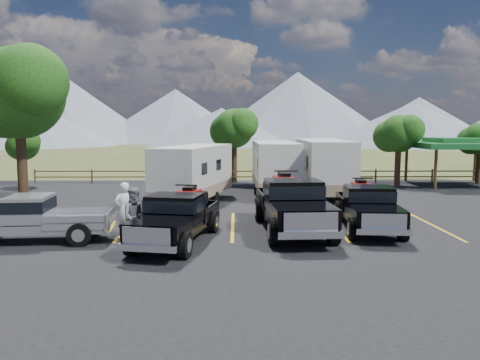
{
  "coord_description": "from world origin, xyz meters",
  "views": [
    {
      "loc": [
        -1.86,
        -14.22,
        3.95
      ],
      "look_at": [
        -1.69,
        6.44,
        1.6
      ],
      "focal_mm": 35.0,
      "sensor_mm": 36.0,
      "label": 1
    }
  ],
  "objects_px": {
    "rig_left": "(177,216)",
    "trailer_right": "(324,167)",
    "pickup_silver": "(34,218)",
    "rig_right": "(367,206)",
    "person_a": "(124,209)",
    "person_b": "(136,217)",
    "tree_big_nw": "(18,93)",
    "trailer_left": "(194,174)",
    "pavilion": "(458,144)",
    "trailer_center": "(275,167)",
    "rig_center": "(292,203)"
  },
  "relations": [
    {
      "from": "rig_left",
      "to": "trailer_right",
      "type": "relative_size",
      "value": 0.63
    },
    {
      "from": "rig_left",
      "to": "pickup_silver",
      "type": "height_order",
      "value": "rig_left"
    },
    {
      "from": "pickup_silver",
      "to": "rig_left",
      "type": "bearing_deg",
      "value": 83.51
    },
    {
      "from": "rig_right",
      "to": "person_a",
      "type": "bearing_deg",
      "value": -168.25
    },
    {
      "from": "rig_left",
      "to": "person_b",
      "type": "height_order",
      "value": "person_b"
    },
    {
      "from": "tree_big_nw",
      "to": "trailer_right",
      "type": "height_order",
      "value": "tree_big_nw"
    },
    {
      "from": "rig_right",
      "to": "trailer_left",
      "type": "distance_m",
      "value": 9.29
    },
    {
      "from": "rig_left",
      "to": "person_a",
      "type": "xyz_separation_m",
      "value": [
        -2.01,
        0.93,
        0.08
      ]
    },
    {
      "from": "pavilion",
      "to": "pickup_silver",
      "type": "relative_size",
      "value": 1.14
    },
    {
      "from": "rig_left",
      "to": "rig_right",
      "type": "bearing_deg",
      "value": 27.11
    },
    {
      "from": "rig_right",
      "to": "trailer_left",
      "type": "relative_size",
      "value": 0.67
    },
    {
      "from": "trailer_center",
      "to": "rig_center",
      "type": "bearing_deg",
      "value": -91.61
    },
    {
      "from": "person_b",
      "to": "pavilion",
      "type": "bearing_deg",
      "value": 22.45
    },
    {
      "from": "rig_right",
      "to": "pickup_silver",
      "type": "distance_m",
      "value": 12.11
    },
    {
      "from": "tree_big_nw",
      "to": "rig_left",
      "type": "distance_m",
      "value": 12.45
    },
    {
      "from": "trailer_right",
      "to": "pickup_silver",
      "type": "xyz_separation_m",
      "value": [
        -11.81,
        -10.24,
        -0.84
      ]
    },
    {
      "from": "pickup_silver",
      "to": "trailer_left",
      "type": "bearing_deg",
      "value": 143.05
    },
    {
      "from": "tree_big_nw",
      "to": "trailer_right",
      "type": "xyz_separation_m",
      "value": [
        15.58,
        2.72,
        -3.89
      ]
    },
    {
      "from": "trailer_center",
      "to": "pickup_silver",
      "type": "bearing_deg",
      "value": -130.34
    },
    {
      "from": "trailer_left",
      "to": "trailer_right",
      "type": "bearing_deg",
      "value": 32.79
    },
    {
      "from": "rig_left",
      "to": "person_b",
      "type": "xyz_separation_m",
      "value": [
        -1.27,
        -0.58,
        0.09
      ]
    },
    {
      "from": "person_a",
      "to": "rig_left",
      "type": "bearing_deg",
      "value": 122.88
    },
    {
      "from": "trailer_center",
      "to": "trailer_left",
      "type": "bearing_deg",
      "value": -144.31
    },
    {
      "from": "tree_big_nw",
      "to": "person_b",
      "type": "bearing_deg",
      "value": -47.85
    },
    {
      "from": "trailer_left",
      "to": "person_b",
      "type": "relative_size",
      "value": 4.34
    },
    {
      "from": "tree_big_nw",
      "to": "rig_center",
      "type": "bearing_deg",
      "value": -24.63
    },
    {
      "from": "rig_right",
      "to": "trailer_center",
      "type": "height_order",
      "value": "trailer_center"
    },
    {
      "from": "trailer_right",
      "to": "person_b",
      "type": "relative_size",
      "value": 4.66
    },
    {
      "from": "trailer_left",
      "to": "pickup_silver",
      "type": "bearing_deg",
      "value": -107.53
    },
    {
      "from": "trailer_center",
      "to": "pavilion",
      "type": "bearing_deg",
      "value": 18.66
    },
    {
      "from": "person_a",
      "to": "trailer_left",
      "type": "bearing_deg",
      "value": -137.54
    },
    {
      "from": "rig_center",
      "to": "tree_big_nw",
      "type": "bearing_deg",
      "value": 151.68
    },
    {
      "from": "trailer_center",
      "to": "trailer_right",
      "type": "distance_m",
      "value": 2.78
    },
    {
      "from": "trailer_center",
      "to": "person_b",
      "type": "bearing_deg",
      "value": -115.93
    },
    {
      "from": "trailer_center",
      "to": "pickup_silver",
      "type": "height_order",
      "value": "trailer_center"
    },
    {
      "from": "trailer_center",
      "to": "person_b",
      "type": "relative_size",
      "value": 4.46
    },
    {
      "from": "rig_right",
      "to": "trailer_right",
      "type": "height_order",
      "value": "trailer_right"
    },
    {
      "from": "tree_big_nw",
      "to": "person_a",
      "type": "bearing_deg",
      "value": -45.04
    },
    {
      "from": "tree_big_nw",
      "to": "rig_right",
      "type": "relative_size",
      "value": 1.37
    },
    {
      "from": "rig_right",
      "to": "tree_big_nw",
      "type": "bearing_deg",
      "value": 165.26
    },
    {
      "from": "tree_big_nw",
      "to": "rig_right",
      "type": "xyz_separation_m",
      "value": [
        15.73,
        -5.56,
        -4.66
      ]
    },
    {
      "from": "rig_left",
      "to": "trailer_left",
      "type": "relative_size",
      "value": 0.68
    },
    {
      "from": "rig_right",
      "to": "trailer_left",
      "type": "bearing_deg",
      "value": 145.46
    },
    {
      "from": "rig_left",
      "to": "trailer_center",
      "type": "distance_m",
      "value": 11.93
    },
    {
      "from": "rig_right",
      "to": "rig_center",
      "type": "bearing_deg",
      "value": -169.53
    },
    {
      "from": "trailer_center",
      "to": "rig_left",
      "type": "bearing_deg",
      "value": -111.59
    },
    {
      "from": "person_b",
      "to": "rig_right",
      "type": "bearing_deg",
      "value": -1.76
    },
    {
      "from": "trailer_center",
      "to": "person_a",
      "type": "bearing_deg",
      "value": -122.24
    },
    {
      "from": "rig_center",
      "to": "person_b",
      "type": "distance_m",
      "value": 5.85
    },
    {
      "from": "rig_center",
      "to": "trailer_right",
      "type": "bearing_deg",
      "value": 68.2
    }
  ]
}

